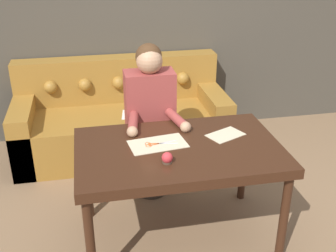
{
  "coord_description": "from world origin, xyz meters",
  "views": [
    {
      "loc": [
        -0.69,
        -2.37,
        2.1
      ],
      "look_at": [
        -0.18,
        0.2,
        0.85
      ],
      "focal_mm": 45.0,
      "sensor_mm": 36.0,
      "label": 1
    }
  ],
  "objects": [
    {
      "name": "wall_back",
      "position": [
        0.0,
        1.97,
        1.3
      ],
      "size": [
        8.0,
        0.06,
        2.6
      ],
      "color": "#474238",
      "rests_on": "ground_plane"
    },
    {
      "name": "couch",
      "position": [
        -0.39,
        1.53,
        0.31
      ],
      "size": [
        2.07,
        0.88,
        0.9
      ],
      "color": "olive",
      "rests_on": "ground_plane"
    },
    {
      "name": "dining_table",
      "position": [
        -0.13,
        0.07,
        0.68
      ],
      "size": [
        1.39,
        0.87,
        0.75
      ],
      "color": "#381E11",
      "rests_on": "ground_plane"
    },
    {
      "name": "person",
      "position": [
        -0.22,
        0.68,
        0.66
      ],
      "size": [
        0.47,
        0.58,
        1.31
      ],
      "color": "#33281E",
      "rests_on": "ground_plane"
    },
    {
      "name": "pattern_paper_main",
      "position": [
        -0.26,
        0.13,
        0.76
      ],
      "size": [
        0.41,
        0.27,
        0.0
      ],
      "color": "beige",
      "rests_on": "dining_table"
    },
    {
      "name": "pattern_paper_offcut",
      "position": [
        0.24,
        0.18,
        0.76
      ],
      "size": [
        0.3,
        0.25,
        0.0
      ],
      "color": "beige",
      "rests_on": "dining_table"
    },
    {
      "name": "scissors",
      "position": [
        -0.28,
        0.13,
        0.76
      ],
      "size": [
        0.23,
        0.07,
        0.01
      ],
      "color": "silver",
      "rests_on": "dining_table"
    },
    {
      "name": "pin_cushion",
      "position": [
        -0.24,
        -0.12,
        0.79
      ],
      "size": [
        0.07,
        0.07,
        0.07
      ],
      "color": "#4C3828",
      "rests_on": "dining_table"
    },
    {
      "name": "ground_plane",
      "position": [
        0.0,
        0.0,
        0.0
      ],
      "size": [
        16.0,
        16.0,
        0.0
      ],
      "primitive_type": "plane",
      "color": "#846647"
    }
  ]
}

